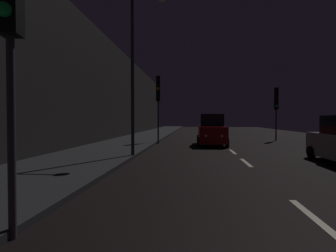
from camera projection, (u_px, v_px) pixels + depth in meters
ground at (216, 139)px, 26.44m from camera, size 26.80×84.00×0.02m
sidewalk_left at (144, 137)px, 27.11m from camera, size 4.40×84.00×0.15m
building_facade_left at (107, 91)px, 23.76m from camera, size 0.80×63.00×8.73m
lane_centerline at (250, 166)px, 10.64m from camera, size 0.16×12.60×0.01m
traffic_light_far_right at (276, 103)px, 23.36m from camera, size 0.33×0.47×4.59m
traffic_light_far_left at (158, 94)px, 20.52m from camera, size 0.33×0.47×5.14m
streetlamp_overhead at (142, 50)px, 12.71m from camera, size 1.70×0.44×7.75m
car_approaching_headlights at (212, 131)px, 19.42m from camera, size 2.04×4.42×2.23m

